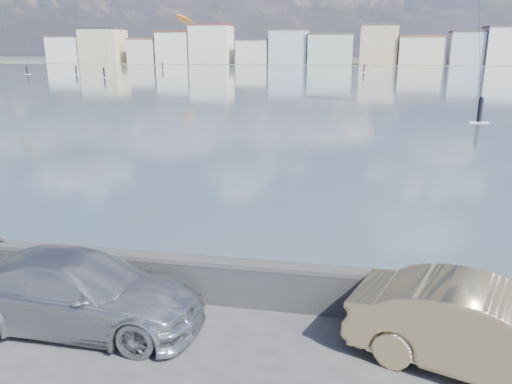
% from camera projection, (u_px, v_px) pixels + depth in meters
% --- Properties ---
extents(ground, '(700.00, 700.00, 0.00)m').
position_uv_depth(ground, '(155.00, 375.00, 8.55)').
color(ground, '#333335').
rests_on(ground, ground).
extents(bay_water, '(500.00, 177.00, 0.00)m').
position_uv_depth(bay_water, '(338.00, 79.00, 94.91)').
color(bay_water, '#334C58').
rests_on(bay_water, ground).
extents(far_shore_strip, '(500.00, 60.00, 0.00)m').
position_uv_depth(far_shore_strip, '(347.00, 63.00, 197.32)').
color(far_shore_strip, '#4C473D').
rests_on(far_shore_strip, ground).
extents(seawall, '(400.00, 0.36, 1.08)m').
position_uv_depth(seawall, '(200.00, 276.00, 10.94)').
color(seawall, '#28282B').
rests_on(seawall, ground).
extents(far_buildings, '(240.79, 13.26, 14.60)m').
position_uv_depth(far_buildings, '(351.00, 47.00, 182.21)').
color(far_buildings, white).
rests_on(far_buildings, ground).
extents(car_silver, '(5.12, 2.10, 1.48)m').
position_uv_depth(car_silver, '(78.00, 291.00, 9.95)').
color(car_silver, '#B5B8BD').
rests_on(car_silver, ground).
extents(car_champagne, '(4.94, 3.08, 1.54)m').
position_uv_depth(car_champagne, '(489.00, 332.00, 8.45)').
color(car_champagne, tan).
rests_on(car_champagne, ground).
extents(kitesurfer_3, '(6.40, 13.39, 14.68)m').
position_uv_depth(kitesurfer_3, '(184.00, 20.00, 136.82)').
color(kitesurfer_3, orange).
rests_on(kitesurfer_3, ground).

